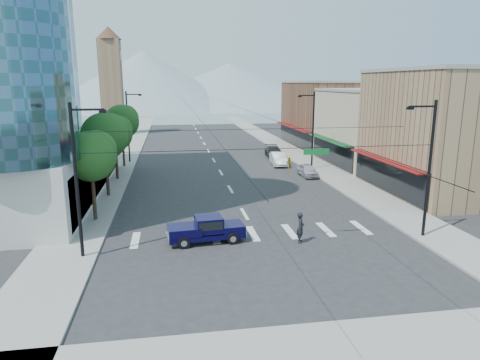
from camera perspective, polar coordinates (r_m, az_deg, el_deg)
The scene contains 22 objects.
ground at distance 27.96m, azimuth 2.71°, elevation -8.18°, with size 160.00×160.00×0.00m, color #28282B.
sidewalk_left at distance 66.60m, azimuth -14.75°, elevation 3.85°, with size 4.00×120.00×0.15m, color gray.
sidewalk_right at distance 68.54m, azimuth 5.69°, elevation 4.45°, with size 4.00×120.00×0.15m, color gray.
sidewalk_cross at distance 17.66m, azimuth 11.33°, elevation -21.75°, with size 28.00×4.00×0.15m, color gray.
shop_near at distance 43.94m, azimuth 26.42°, elevation 5.61°, with size 12.00×14.00×11.00m, color #8C6B4C.
shop_mid at distance 55.96m, azimuth 18.05°, elevation 6.57°, with size 12.00×14.00×9.00m, color tan.
shop_far at distance 70.47m, azimuth 12.15°, elevation 8.49°, with size 12.00×18.00×10.00m, color brown.
clock_tower at distance 88.22m, azimuth -16.80°, elevation 12.74°, with size 4.80×4.80×20.40m.
mountain_left at distance 175.79m, azimuth -12.62°, elevation 12.89°, with size 80.00×80.00×22.00m, color gray.
mountain_right at distance 187.27m, azimuth -1.41°, elevation 12.55°, with size 90.00×90.00×18.00m, color gray.
tree_near at distance 32.51m, azimuth -19.05°, elevation 3.24°, with size 3.65×3.64×6.71m.
tree_midnear at distance 39.28m, azimuth -17.44°, elevation 5.79°, with size 4.09×4.09×7.52m.
tree_midfar at distance 46.24m, azimuth -16.20°, elevation 6.10°, with size 3.65×3.64×6.71m.
tree_far at distance 53.11m, azimuth -15.36°, elevation 7.62°, with size 4.09×4.09×7.52m.
signal_rig at distance 25.74m, azimuth 3.69°, elevation 0.75°, with size 21.80×0.20×9.00m.
lamp_pole_nw at distance 56.00m, azimuth -14.61°, elevation 7.24°, with size 2.00×0.25×9.00m.
lamp_pole_ne at distance 50.44m, azimuth 9.57°, elevation 6.90°, with size 2.00×0.25×9.00m.
pickup_truck at distance 27.68m, azimuth -4.58°, elevation -6.50°, with size 5.11×2.29×1.68m.
pedestrian at distance 27.71m, azimuth 8.07°, elevation -6.28°, with size 0.73×0.48×2.01m, color black.
parked_car_near at distance 47.29m, azimuth 8.99°, elevation 1.29°, with size 1.59×3.95×1.35m, color silver.
parked_car_mid at distance 53.27m, azimuth 5.15°, elevation 2.82°, with size 1.67×4.79×1.58m, color white.
parked_car_far at distance 59.26m, azimuth 4.51°, elevation 3.80°, with size 2.07×5.08×1.47m, color #29292B.
Camera 1 is at (-5.45, -25.52, 10.04)m, focal length 32.00 mm.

